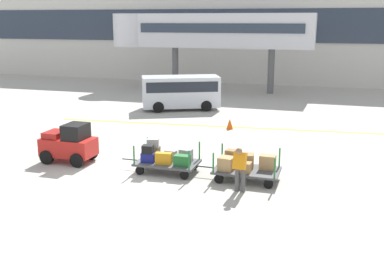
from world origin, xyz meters
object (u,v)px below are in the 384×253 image
baggage_cart_lead (166,158)px  baggage_handler (240,167)px  baggage_cart_middle (244,165)px  baggage_tug (69,144)px  shuttle_van (181,90)px  safety_cone_near (230,124)px

baggage_cart_lead → baggage_handler: (3.03, -1.26, 0.33)m
baggage_cart_middle → baggage_handler: (0.07, -1.28, 0.34)m
baggage_tug → shuttle_van: (0.83, 11.78, 0.48)m
shuttle_van → baggage_tug: bearing=-94.0°
baggage_cart_lead → safety_cone_near: 7.49m
baggage_cart_lead → baggage_handler: baggage_handler is taller
shuttle_van → safety_cone_near: size_ratio=9.37×
baggage_tug → baggage_cart_middle: (7.07, -0.04, -0.23)m
baggage_cart_lead → shuttle_van: size_ratio=0.58×
baggage_tug → shuttle_van: 11.82m
baggage_cart_lead → shuttle_van: bearing=105.5°
baggage_tug → shuttle_van: bearing=86.0°
safety_cone_near → baggage_cart_middle: bearing=-74.1°
baggage_tug → safety_cone_near: 8.90m
baggage_handler → shuttle_van: bearing=115.7°
shuttle_van → baggage_handler: bearing=-64.3°
baggage_tug → baggage_cart_lead: 4.12m
baggage_handler → baggage_cart_middle: bearing=93.2°
baggage_cart_lead → safety_cone_near: (0.84, 7.44, -0.26)m
safety_cone_near → baggage_handler: bearing=-75.9°
baggage_handler → baggage_cart_lead: bearing=157.4°
baggage_tug → baggage_cart_middle: bearing=-0.3°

